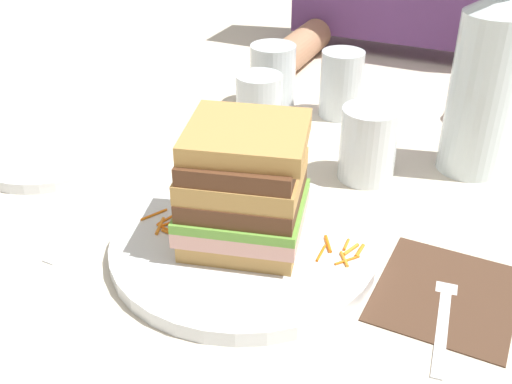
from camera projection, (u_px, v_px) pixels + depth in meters
The scene contains 25 objects.
ground_plane at pixel (255, 249), 0.65m from camera, with size 3.00×3.00×0.00m, color beige.
main_plate at pixel (244, 245), 0.64m from camera, with size 0.28×0.28×0.02m, color white.
sandwich at pixel (244, 188), 0.60m from camera, with size 0.14×0.14×0.13m.
carrot_shred_0 at pixel (165, 220), 0.66m from camera, with size 0.00×0.00×0.02m, color orange.
carrot_shred_1 at pixel (170, 233), 0.64m from camera, with size 0.00×0.00×0.02m, color orange.
carrot_shred_2 at pixel (171, 222), 0.66m from camera, with size 0.00×0.00×0.02m, color orange.
carrot_shred_3 at pixel (154, 215), 0.67m from camera, with size 0.00×0.00×0.03m, color orange.
carrot_shred_4 at pixel (163, 227), 0.65m from camera, with size 0.00×0.00×0.02m, color orange.
carrot_shred_5 at pixel (160, 226), 0.65m from camera, with size 0.00×0.00×0.03m, color orange.
carrot_shred_6 at pixel (322, 251), 0.61m from camera, with size 0.00×0.00×0.03m, color orange.
carrot_shred_7 at pixel (360, 251), 0.61m from camera, with size 0.00×0.00×0.02m, color orange.
carrot_shred_8 at pixel (328, 244), 0.62m from camera, with size 0.00×0.00×0.03m, color orange.
carrot_shred_9 at pixel (351, 249), 0.62m from camera, with size 0.00×0.00×0.02m, color orange.
carrot_shred_10 at pixel (345, 258), 0.60m from camera, with size 0.00×0.00×0.02m, color orange.
carrot_shred_11 at pixel (346, 245), 0.62m from camera, with size 0.00×0.00×0.02m, color orange.
carrot_shred_12 at pixel (346, 263), 0.60m from camera, with size 0.00×0.00×0.03m, color orange.
napkin_dark at pixel (446, 293), 0.58m from camera, with size 0.13×0.14×0.00m, color #4C3323.
fork at pixel (445, 306), 0.56m from camera, with size 0.03×0.17×0.00m.
knife at pixel (106, 217), 0.70m from camera, with size 0.02×0.20×0.00m.
juice_glass at pixel (368, 147), 0.76m from camera, with size 0.07×0.07×0.09m.
water_bottle at pixel (484, 83), 0.74m from camera, with size 0.08×0.08×0.26m.
empty_tumbler_0 at pixel (259, 105), 0.87m from camera, with size 0.07×0.07×0.09m, color silver.
empty_tumbler_1 at pixel (341, 84), 0.92m from camera, with size 0.06×0.06×0.10m, color silver.
empty_tumbler_2 at pixel (273, 76), 0.95m from camera, with size 0.07×0.07×0.10m, color silver.
side_plate at pixel (50, 153), 0.82m from camera, with size 0.19×0.19×0.01m, color white.
Camera 1 is at (0.22, -0.47, 0.39)m, focal length 43.04 mm.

